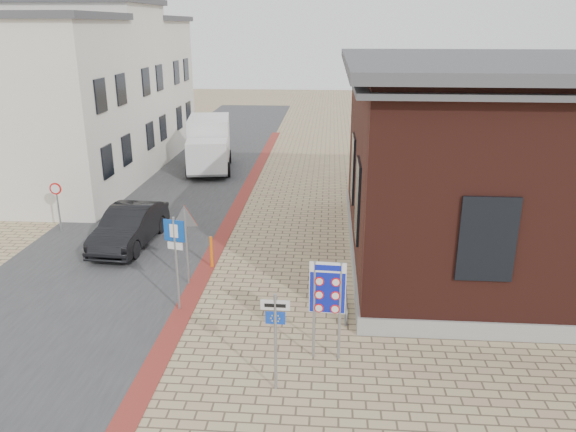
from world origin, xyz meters
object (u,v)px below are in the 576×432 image
(box_truck, at_px, (209,144))
(parking_sign, at_px, (175,247))
(essen_sign, at_px, (275,328))
(bollard, at_px, (211,252))
(sedan, at_px, (130,226))
(border_sign, at_px, (327,290))

(box_truck, xyz_separation_m, parking_sign, (2.53, -16.37, 0.47))
(essen_sign, xyz_separation_m, parking_sign, (-3.13, 3.50, 0.39))
(parking_sign, bearing_deg, bollard, 96.86)
(sedan, xyz_separation_m, border_sign, (7.34, -6.96, 1.10))
(border_sign, xyz_separation_m, parking_sign, (-4.25, 2.16, 0.12))
(sedan, height_order, essen_sign, essen_sign)
(essen_sign, bearing_deg, parking_sign, 132.78)
(box_truck, xyz_separation_m, border_sign, (6.77, -18.53, 0.35))
(sedan, xyz_separation_m, box_truck, (0.57, 11.57, 0.75))
(sedan, xyz_separation_m, bollard, (3.43, -1.80, -0.18))
(border_sign, height_order, bollard, border_sign)
(box_truck, distance_m, border_sign, 19.73)
(box_truck, distance_m, parking_sign, 16.57)
(box_truck, bearing_deg, bollard, -86.95)
(parking_sign, bearing_deg, sedan, 136.04)
(parking_sign, relative_size, bollard, 2.55)
(parking_sign, height_order, bollard, parking_sign)
(box_truck, height_order, parking_sign, box_truck)
(border_sign, height_order, essen_sign, border_sign)
(bollard, bearing_deg, border_sign, -52.81)
(box_truck, bearing_deg, parking_sign, -90.25)
(box_truck, relative_size, border_sign, 2.24)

